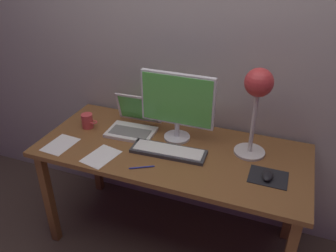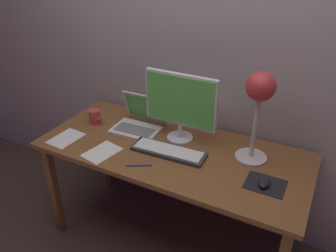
{
  "view_description": "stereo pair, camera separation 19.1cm",
  "coord_description": "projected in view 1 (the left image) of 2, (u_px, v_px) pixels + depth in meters",
  "views": [
    {
      "loc": [
        0.59,
        -1.61,
        1.86
      ],
      "look_at": [
        -0.0,
        -0.05,
        0.92
      ],
      "focal_mm": 36.66,
      "sensor_mm": 36.0,
      "label": 1
    },
    {
      "loc": [
        0.76,
        -1.53,
        1.86
      ],
      "look_at": [
        -0.0,
        -0.05,
        0.92
      ],
      "focal_mm": 36.66,
      "sensor_mm": 36.0,
      "label": 2
    }
  ],
  "objects": [
    {
      "name": "monitor",
      "position": [
        177.0,
        103.0,
        2.02
      ],
      "size": [
        0.45,
        0.16,
        0.43
      ],
      "color": "silver",
      "rests_on": "desk"
    },
    {
      "name": "keyboard_main",
      "position": [
        168.0,
        151.0,
        1.99
      ],
      "size": [
        0.45,
        0.16,
        0.03
      ],
      "color": "#38383A",
      "rests_on": "desk"
    },
    {
      "name": "paper_sheet_near_mouse",
      "position": [
        60.0,
        145.0,
        2.08
      ],
      "size": [
        0.16,
        0.22,
        0.0
      ],
      "primitive_type": "cube",
      "rotation": [
        0.0,
        0.0,
        -0.07
      ],
      "color": "white",
      "rests_on": "desk"
    },
    {
      "name": "desk_lamp",
      "position": [
        258.0,
        93.0,
        1.81
      ],
      "size": [
        0.18,
        0.18,
        0.52
      ],
      "color": "beige",
      "rests_on": "desk"
    },
    {
      "name": "coffee_mug",
      "position": [
        88.0,
        121.0,
        2.24
      ],
      "size": [
        0.11,
        0.07,
        0.1
      ],
      "color": "#CC3F3F",
      "rests_on": "desk"
    },
    {
      "name": "pen",
      "position": [
        142.0,
        167.0,
        1.87
      ],
      "size": [
        0.13,
        0.08,
        0.01
      ],
      "primitive_type": "cylinder",
      "rotation": [
        0.0,
        1.57,
        0.52
      ],
      "color": "#2633A5",
      "rests_on": "desk"
    },
    {
      "name": "desk",
      "position": [
        171.0,
        160.0,
        2.08
      ],
      "size": [
        1.6,
        0.7,
        0.74
      ],
      "color": "brown",
      "rests_on": "ground"
    },
    {
      "name": "mouse",
      "position": [
        268.0,
        175.0,
        1.78
      ],
      "size": [
        0.06,
        0.1,
        0.03
      ],
      "primitive_type": "ellipsoid",
      "color": "black",
      "rests_on": "mousepad"
    },
    {
      "name": "paper_sheet_by_keyboard",
      "position": [
        101.0,
        156.0,
        1.97
      ],
      "size": [
        0.19,
        0.24,
        0.0
      ],
      "primitive_type": "cube",
      "rotation": [
        0.0,
        0.0,
        -0.2
      ],
      "color": "white",
      "rests_on": "desk"
    },
    {
      "name": "laptop",
      "position": [
        135.0,
        121.0,
        2.21
      ],
      "size": [
        0.31,
        0.28,
        0.22
      ],
      "color": "silver",
      "rests_on": "desk"
    },
    {
      "name": "ground_plane",
      "position": [
        171.0,
        237.0,
        2.4
      ],
      "size": [
        4.8,
        4.8,
        0.0
      ],
      "primitive_type": "plane",
      "color": "#47382D",
      "rests_on": "ground"
    },
    {
      "name": "back_wall",
      "position": [
        195.0,
        38.0,
        2.09
      ],
      "size": [
        4.8,
        0.06,
        2.6
      ],
      "primitive_type": "cube",
      "color": "#A8A099",
      "rests_on": "ground"
    },
    {
      "name": "mousepad",
      "position": [
        268.0,
        177.0,
        1.8
      ],
      "size": [
        0.2,
        0.16,
        0.0
      ],
      "primitive_type": "cube",
      "color": "black",
      "rests_on": "desk"
    }
  ]
}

